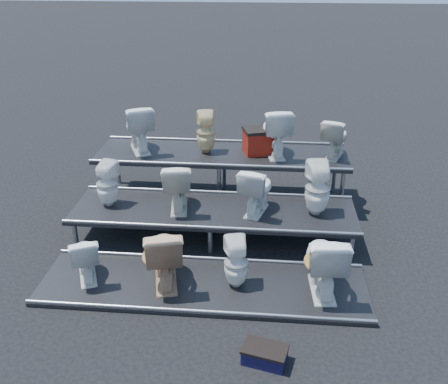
# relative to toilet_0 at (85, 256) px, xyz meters

# --- Properties ---
(ground) EXTENTS (80.00, 80.00, 0.00)m
(ground) POSITION_rel_toilet_0_xyz_m (1.53, 1.30, -0.38)
(ground) COLOR black
(ground) RESTS_ON ground
(tier_front) EXTENTS (4.20, 1.20, 0.06)m
(tier_front) POSITION_rel_toilet_0_xyz_m (1.53, 0.00, -0.35)
(tier_front) COLOR black
(tier_front) RESTS_ON ground
(tier_mid) EXTENTS (4.20, 1.20, 0.46)m
(tier_mid) POSITION_rel_toilet_0_xyz_m (1.53, 1.30, -0.15)
(tier_mid) COLOR black
(tier_mid) RESTS_ON ground
(tier_back) EXTENTS (4.20, 1.20, 0.86)m
(tier_back) POSITION_rel_toilet_0_xyz_m (1.53, 2.60, 0.05)
(tier_back) COLOR black
(tier_back) RESTS_ON ground
(toilet_0) EXTENTS (0.58, 0.72, 0.64)m
(toilet_0) POSITION_rel_toilet_0_xyz_m (0.00, 0.00, 0.00)
(toilet_0) COLOR white
(toilet_0) RESTS_ON tier_front
(toilet_1) EXTENTS (0.64, 0.91, 0.84)m
(toilet_1) POSITION_rel_toilet_0_xyz_m (1.04, 0.00, 0.10)
(toilet_1) COLOR tan
(toilet_1) RESTS_ON tier_front
(toilet_2) EXTENTS (0.37, 0.37, 0.68)m
(toilet_2) POSITION_rel_toilet_0_xyz_m (1.95, 0.00, 0.02)
(toilet_2) COLOR white
(toilet_2) RESTS_ON tier_front
(toilet_3) EXTENTS (0.53, 0.87, 0.86)m
(toilet_3) POSITION_rel_toilet_0_xyz_m (3.03, 0.00, 0.11)
(toilet_3) COLOR white
(toilet_3) RESTS_ON tier_front
(toilet_4) EXTENTS (0.38, 0.38, 0.70)m
(toilet_4) POSITION_rel_toilet_0_xyz_m (-0.06, 1.30, 0.43)
(toilet_4) COLOR white
(toilet_4) RESTS_ON tier_mid
(toilet_5) EXTENTS (0.51, 0.78, 0.75)m
(toilet_5) POSITION_rel_toilet_0_xyz_m (1.00, 1.30, 0.45)
(toilet_5) COLOR beige
(toilet_5) RESTS_ON tier_mid
(toilet_6) EXTENTS (0.58, 0.78, 0.71)m
(toilet_6) POSITION_rel_toilet_0_xyz_m (2.16, 1.30, 0.44)
(toilet_6) COLOR white
(toilet_6) RESTS_ON tier_mid
(toilet_7) EXTENTS (0.40, 0.41, 0.80)m
(toilet_7) POSITION_rel_toilet_0_xyz_m (3.03, 1.30, 0.48)
(toilet_7) COLOR white
(toilet_7) RESTS_ON tier_mid
(toilet_8) EXTENTS (0.73, 0.90, 0.80)m
(toilet_8) POSITION_rel_toilet_0_xyz_m (0.12, 2.60, 0.88)
(toilet_8) COLOR white
(toilet_8) RESTS_ON tier_back
(toilet_9) EXTENTS (0.37, 0.37, 0.70)m
(toilet_9) POSITION_rel_toilet_0_xyz_m (1.27, 2.60, 0.83)
(toilet_9) COLOR beige
(toilet_9) RESTS_ON tier_back
(toilet_10) EXTENTS (0.59, 0.87, 0.81)m
(toilet_10) POSITION_rel_toilet_0_xyz_m (2.41, 2.60, 0.88)
(toilet_10) COLOR white
(toilet_10) RESTS_ON tier_back
(toilet_11) EXTENTS (0.57, 0.73, 0.66)m
(toilet_11) POSITION_rel_toilet_0_xyz_m (3.39, 2.60, 0.81)
(toilet_11) COLOR beige
(toilet_11) RESTS_ON tier_back
(red_crate) EXTENTS (0.62, 0.55, 0.37)m
(red_crate) POSITION_rel_toilet_0_xyz_m (2.17, 2.67, 0.67)
(red_crate) COLOR maroon
(red_crate) RESTS_ON tier_back
(step_stool) EXTENTS (0.50, 0.37, 0.16)m
(step_stool) POSITION_rel_toilet_0_xyz_m (2.34, -1.24, -0.30)
(step_stool) COLOR black
(step_stool) RESTS_ON ground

